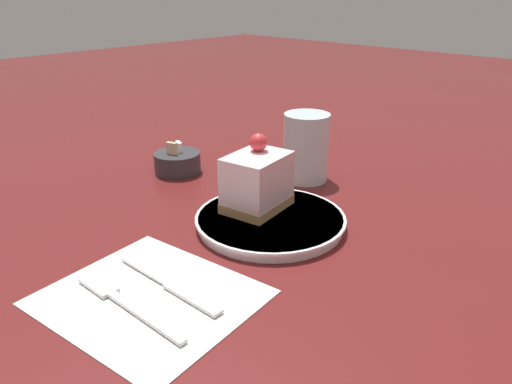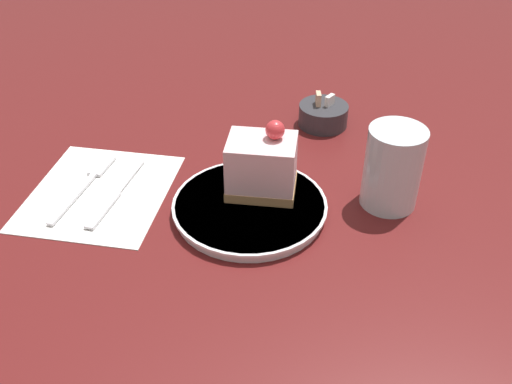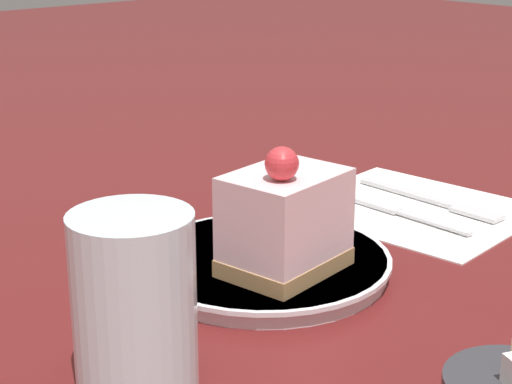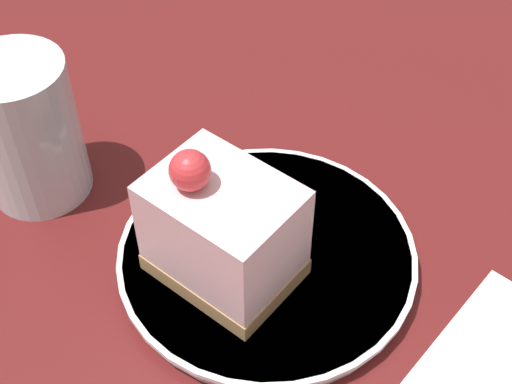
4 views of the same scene
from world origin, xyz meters
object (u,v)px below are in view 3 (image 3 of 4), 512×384
object	(u,v)px
knife	(386,208)
drinking_glass	(134,303)
fork	(440,202)
cake_slice	(285,221)
plate	(265,264)

from	to	relation	value
knife	drinking_glass	size ratio (longest dim) A/B	1.45
fork	knife	world-z (taller)	same
cake_slice	fork	size ratio (longest dim) A/B	0.62
drinking_glass	fork	bearing A→B (deg)	-168.83
cake_slice	fork	world-z (taller)	cake_slice
cake_slice	drinking_glass	distance (m)	0.18
fork	knife	bearing A→B (deg)	-26.71
plate	cake_slice	world-z (taller)	cake_slice
fork	drinking_glass	bearing A→B (deg)	9.86
cake_slice	knife	size ratio (longest dim) A/B	0.64
plate	drinking_glass	world-z (taller)	drinking_glass
drinking_glass	plate	bearing A→B (deg)	-156.87
cake_slice	fork	distance (m)	0.27
fork	drinking_glass	world-z (taller)	drinking_glass
cake_slice	knife	xyz separation A→B (m)	(-0.21, -0.07, -0.05)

